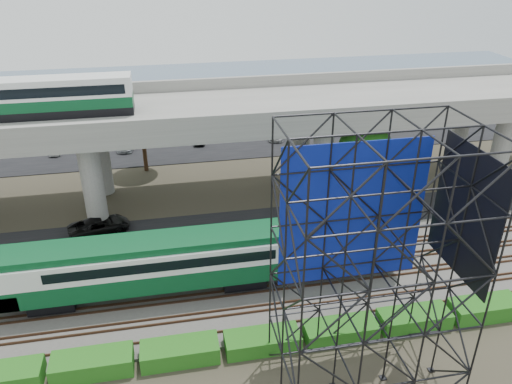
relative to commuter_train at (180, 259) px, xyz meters
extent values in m
plane|color=#474233|center=(3.48, -2.00, -2.88)|extent=(140.00, 140.00, 0.00)
cube|color=slate|center=(3.48, 0.00, -2.78)|extent=(90.00, 12.00, 0.20)
cube|color=black|center=(3.48, 8.50, -2.84)|extent=(90.00, 5.00, 0.08)
cube|color=black|center=(3.48, 32.00, -2.84)|extent=(90.00, 18.00, 0.08)
cube|color=slate|center=(3.48, 54.00, -2.87)|extent=(140.00, 40.00, 0.03)
cube|color=#472D1E|center=(3.48, -4.72, -2.60)|extent=(90.00, 0.08, 0.16)
cube|color=#472D1E|center=(3.48, -3.28, -2.60)|extent=(90.00, 0.08, 0.16)
cube|color=#472D1E|center=(3.48, -2.72, -2.60)|extent=(90.00, 0.08, 0.16)
cube|color=#472D1E|center=(3.48, -1.28, -2.60)|extent=(90.00, 0.08, 0.16)
cube|color=#472D1E|center=(3.48, -0.72, -2.60)|extent=(90.00, 0.08, 0.16)
cube|color=#472D1E|center=(3.48, 0.72, -2.60)|extent=(90.00, 0.08, 0.16)
cube|color=#472D1E|center=(3.48, 1.28, -2.60)|extent=(90.00, 0.08, 0.16)
cube|color=#472D1E|center=(3.48, 2.72, -2.60)|extent=(90.00, 0.08, 0.16)
cube|color=#472D1E|center=(3.48, 3.28, -2.60)|extent=(90.00, 0.08, 0.16)
cube|color=#472D1E|center=(3.48, 4.72, -2.60)|extent=(90.00, 0.08, 0.16)
cube|color=black|center=(-8.62, 0.00, -2.07)|extent=(3.00, 2.20, 0.90)
cube|color=black|center=(4.38, 0.00, -2.07)|extent=(3.00, 2.20, 0.90)
cube|color=#0A4622|center=(-2.12, 0.00, -0.92)|extent=(19.00, 3.00, 1.40)
cube|color=silver|center=(-2.12, 0.00, 0.53)|extent=(19.00, 3.00, 1.50)
cube|color=#0A4622|center=(-2.12, 0.00, 1.53)|extent=(19.00, 2.60, 0.50)
cube|color=black|center=(-1.12, 0.00, 0.58)|extent=(15.00, 3.06, 0.70)
cube|color=#0A4622|center=(-11.62, 0.00, -1.07)|extent=(2.60, 3.00, 1.10)
cube|color=#0A4622|center=(11.88, 0.00, 0.08)|extent=(8.00, 3.00, 3.40)
cube|color=#9E9B93|center=(3.48, 14.00, 5.72)|extent=(80.00, 12.00, 1.20)
cube|color=#9E9B93|center=(3.48, 8.25, 6.87)|extent=(80.00, 0.50, 1.10)
cube|color=#9E9B93|center=(3.48, 19.75, 6.87)|extent=(80.00, 0.50, 1.10)
cylinder|color=#9E9B93|center=(-6.52, 10.50, 1.12)|extent=(1.80, 1.80, 8.00)
cylinder|color=#9E9B93|center=(-6.52, 17.50, 1.12)|extent=(1.80, 1.80, 8.00)
cube|color=#9E9B93|center=(-6.52, 14.00, 4.82)|extent=(2.40, 9.00, 0.60)
cylinder|color=#9E9B93|center=(13.48, 10.50, 1.12)|extent=(1.80, 1.80, 8.00)
cylinder|color=#9E9B93|center=(13.48, 17.50, 1.12)|extent=(1.80, 1.80, 8.00)
cube|color=#9E9B93|center=(13.48, 14.00, 4.82)|extent=(2.40, 9.00, 0.60)
cylinder|color=#9E9B93|center=(31.48, 10.50, 1.12)|extent=(1.80, 1.80, 8.00)
cylinder|color=#9E9B93|center=(31.48, 17.50, 1.12)|extent=(1.80, 1.80, 8.00)
cube|color=#9E9B93|center=(31.48, 14.00, 4.82)|extent=(2.40, 9.00, 0.60)
cube|color=black|center=(-8.64, 14.00, 6.67)|extent=(12.00, 2.50, 0.70)
cube|color=#0A4622|center=(-8.64, 14.00, 7.47)|extent=(12.00, 2.50, 0.90)
cube|color=silver|center=(-8.64, 14.00, 8.57)|extent=(12.00, 2.50, 1.30)
cube|color=black|center=(-8.64, 14.00, 8.62)|extent=(11.00, 2.56, 0.80)
cube|color=silver|center=(-8.64, 14.00, 9.37)|extent=(12.00, 2.40, 0.30)
cube|color=navy|center=(9.25, -6.95, 6.42)|extent=(8.10, 0.08, 8.25)
cube|color=black|center=(13.80, -10.00, 7.62)|extent=(0.06, 5.40, 6.75)
cube|color=black|center=(9.25, -10.00, -2.84)|extent=(9.36, 6.36, 0.08)
cube|color=#175C15|center=(-10.52, -6.30, -2.33)|extent=(4.60, 1.80, 1.10)
cube|color=#175C15|center=(-5.52, -6.30, -2.28)|extent=(4.60, 1.80, 1.20)
cube|color=#175C15|center=(-0.52, -6.30, -2.31)|extent=(4.60, 1.80, 1.15)
cube|color=#175C15|center=(4.48, -6.30, -2.37)|extent=(4.60, 1.80, 1.03)
cube|color=#175C15|center=(9.48, -6.30, -2.38)|extent=(4.60, 1.80, 1.01)
cube|color=#175C15|center=(14.48, -6.30, -2.32)|extent=(4.60, 1.80, 1.12)
cube|color=#175C15|center=(19.48, -6.30, -2.28)|extent=(4.60, 1.80, 1.20)
cylinder|color=#382314|center=(17.48, 10.50, -0.48)|extent=(0.44, 0.44, 4.80)
ellipsoid|color=#175C15|center=(17.48, 10.50, 2.72)|extent=(4.94, 4.94, 4.18)
cylinder|color=#382314|center=(-2.52, 22.00, -0.48)|extent=(0.44, 0.44, 4.80)
ellipsoid|color=#175C15|center=(-2.52, 22.00, 2.72)|extent=(4.94, 4.94, 4.18)
imported|color=black|center=(-6.39, 9.39, -2.10)|extent=(5.54, 3.75, 1.41)
imported|color=white|center=(-12.83, 29.00, -2.25)|extent=(1.45, 3.30, 1.10)
imported|color=#A7A9AF|center=(-11.51, 34.00, -2.14)|extent=(1.73, 4.10, 1.32)
imported|color=#ADAEB5|center=(-4.76, 29.00, -2.16)|extent=(2.43, 4.67, 1.29)
imported|color=silver|center=(-0.05, 34.00, -2.18)|extent=(3.12, 4.87, 1.25)
imported|color=black|center=(3.91, 29.00, -2.23)|extent=(1.72, 3.49, 1.14)
imported|color=gray|center=(9.63, 34.00, -2.17)|extent=(2.01, 4.04, 1.27)
imported|color=silver|center=(13.64, 29.00, -2.16)|extent=(2.89, 4.76, 1.29)
imported|color=#A3A5AB|center=(19.36, 34.00, -2.15)|extent=(2.62, 4.88, 1.30)
camera|label=1|loc=(-0.34, -28.84, 19.52)|focal=35.00mm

